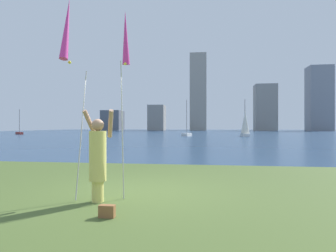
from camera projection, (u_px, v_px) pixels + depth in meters
name	position (u px, v px, depth m)	size (l,w,h in m)	color
ground	(199.00, 134.00, 57.14)	(120.00, 138.00, 0.12)	#475B28
person	(98.00, 156.00, 5.77)	(0.68, 0.50, 1.84)	#D8CC66
kite_flag_left	(67.00, 33.00, 5.43)	(0.16, 1.10, 3.95)	#B2B2B7
kite_flag_right	(125.00, 43.00, 6.13)	(0.16, 0.47, 3.96)	#B2B2B7
bag	(107.00, 211.00, 4.77)	(0.26, 0.12, 0.20)	brown
sailboat_0	(187.00, 134.00, 43.47)	(1.53, 1.93, 5.48)	white
sailboat_4	(19.00, 133.00, 53.00)	(2.32, 1.94, 4.60)	maroon
sailboat_5	(245.00, 124.00, 42.36)	(1.33, 2.55, 5.45)	white
skyline_tower_0	(113.00, 120.00, 103.20)	(6.78, 7.05, 7.04)	#565B66
skyline_tower_1	(157.00, 118.00, 102.96)	(5.69, 6.63, 8.92)	gray
skyline_tower_2	(198.00, 92.00, 101.62)	(5.79, 3.28, 27.09)	gray
skyline_tower_3	(265.00, 108.00, 96.43)	(6.96, 5.84, 15.36)	gray
skyline_tower_4	(319.00, 99.00, 92.28)	(7.02, 6.02, 20.59)	gray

